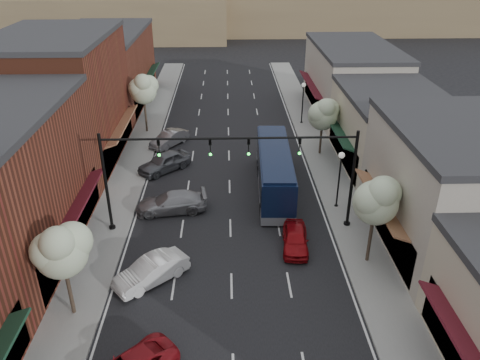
{
  "coord_description": "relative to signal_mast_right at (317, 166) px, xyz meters",
  "views": [
    {
      "loc": [
        -0.12,
        -18.87,
        17.6
      ],
      "look_at": [
        0.74,
        10.86,
        2.2
      ],
      "focal_mm": 35.0,
      "sensor_mm": 36.0,
      "label": 1
    }
  ],
  "objects": [
    {
      "name": "sidewalk_right",
      "position": [
        2.78,
        10.5,
        -4.55
      ],
      "size": [
        2.8,
        73.0,
        0.15
      ],
      "primitive_type": "cube",
      "color": "gray",
      "rests_on": "ground"
    },
    {
      "name": "ground",
      "position": [
        -5.62,
        -8.0,
        -4.62
      ],
      "size": [
        160.0,
        160.0,
        0.0
      ],
      "primitive_type": "plane",
      "color": "black",
      "rests_on": "ground"
    },
    {
      "name": "coach_bus",
      "position": [
        -2.15,
        5.36,
        -2.86
      ],
      "size": [
        2.8,
        11.09,
        3.37
      ],
      "rotation": [
        0.0,
        0.0,
        -0.04
      ],
      "color": "black",
      "rests_on": "ground"
    },
    {
      "name": "parked_car_c",
      "position": [
        -9.82,
        2.33,
        -3.89
      ],
      "size": [
        5.26,
        2.67,
        1.46
      ],
      "primitive_type": "imported",
      "rotation": [
        0.0,
        0.0,
        -1.44
      ],
      "color": "gray",
      "rests_on": "ground"
    },
    {
      "name": "signal_mast_left",
      "position": [
        -11.24,
        0.0,
        0.0
      ],
      "size": [
        8.22,
        0.46,
        7.0
      ],
      "color": "black",
      "rests_on": "ground"
    },
    {
      "name": "bldg_right_midfar",
      "position": [
        8.08,
        10.0,
        -1.46
      ],
      "size": [
        9.14,
        12.1,
        6.4
      ],
      "color": "#B6A991",
      "rests_on": "ground"
    },
    {
      "name": "lamp_post_near",
      "position": [
        2.18,
        2.5,
        -1.62
      ],
      "size": [
        0.44,
        0.44,
        4.44
      ],
      "color": "black",
      "rests_on": "ground"
    },
    {
      "name": "tree_right_far",
      "position": [
        2.73,
        11.95,
        -0.63
      ],
      "size": [
        2.85,
        2.65,
        5.43
      ],
      "color": "#47382B",
      "rests_on": "ground"
    },
    {
      "name": "curb_left",
      "position": [
        -12.62,
        10.5,
        -4.55
      ],
      "size": [
        0.25,
        73.0,
        0.17
      ],
      "primitive_type": "cube",
      "color": "gray",
      "rests_on": "ground"
    },
    {
      "name": "parked_car_e",
      "position": [
        -11.26,
        14.51,
        -3.92
      ],
      "size": [
        3.68,
        4.31,
        1.4
      ],
      "primitive_type": "imported",
      "rotation": [
        0.0,
        0.0,
        -0.62
      ],
      "color": "#949398",
      "rests_on": "ground"
    },
    {
      "name": "tree_right_near",
      "position": [
        2.73,
        -4.05,
        -0.17
      ],
      "size": [
        2.85,
        2.65,
        5.95
      ],
      "color": "#47382B",
      "rests_on": "ground"
    },
    {
      "name": "sidewalk_left",
      "position": [
        -14.02,
        10.5,
        -4.55
      ],
      "size": [
        2.8,
        73.0,
        0.15
      ],
      "primitive_type": "cube",
      "color": "gray",
      "rests_on": "ground"
    },
    {
      "name": "bldg_right_midnear",
      "position": [
        8.1,
        -2.0,
        -0.72
      ],
      "size": [
        9.14,
        12.1,
        7.9
      ],
      "color": "#AAA091",
      "rests_on": "ground"
    },
    {
      "name": "bldg_left_midfar",
      "position": [
        -19.86,
        12.0,
        0.78
      ],
      "size": [
        10.14,
        14.1,
        10.9
      ],
      "color": "brown",
      "rests_on": "ground"
    },
    {
      "name": "lamp_post_far",
      "position": [
        2.18,
        20.0,
        -1.62
      ],
      "size": [
        0.44,
        0.44,
        4.44
      ],
      "color": "black",
      "rests_on": "ground"
    },
    {
      "name": "red_hatchback",
      "position": [
        -1.52,
        -2.36,
        -3.95
      ],
      "size": [
        1.96,
        4.08,
        1.34
      ],
      "primitive_type": "imported",
      "rotation": [
        0.0,
        0.0,
        -0.1
      ],
      "color": "maroon",
      "rests_on": "ground"
    },
    {
      "name": "bldg_right_far",
      "position": [
        8.09,
        24.0,
        -0.96
      ],
      "size": [
        9.14,
        16.1,
        7.4
      ],
      "color": "#AAA091",
      "rests_on": "ground"
    },
    {
      "name": "parked_car_d",
      "position": [
        -11.09,
        9.07,
        -3.82
      ],
      "size": [
        4.73,
        4.59,
        1.6
      ],
      "primitive_type": "imported",
      "rotation": [
        0.0,
        0.0,
        -0.82
      ],
      "color": "slate",
      "rests_on": "ground"
    },
    {
      "name": "hill_near",
      "position": [
        -30.62,
        70.0,
        -0.62
      ],
      "size": [
        50.0,
        20.0,
        8.0
      ],
      "primitive_type": "cube",
      "color": "#7A6647",
      "rests_on": "ground"
    },
    {
      "name": "tree_left_far",
      "position": [
        -13.87,
        17.95,
        -0.02
      ],
      "size": [
        2.85,
        2.65,
        6.13
      ],
      "color": "#47382B",
      "rests_on": "ground"
    },
    {
      "name": "curb_right",
      "position": [
        1.38,
        10.5,
        -4.55
      ],
      "size": [
        0.25,
        73.0,
        0.17
      ],
      "primitive_type": "cube",
      "color": "gray",
      "rests_on": "ground"
    },
    {
      "name": "bldg_left_far",
      "position": [
        -19.84,
        28.0,
        -0.46
      ],
      "size": [
        10.14,
        18.1,
        8.4
      ],
      "color": "brown",
      "rests_on": "ground"
    },
    {
      "name": "tree_left_near",
      "position": [
        -13.87,
        -8.05,
        -0.4
      ],
      "size": [
        2.85,
        2.65,
        5.69
      ],
      "color": "#47382B",
      "rests_on": "ground"
    },
    {
      "name": "signal_mast_right",
      "position": [
        0.0,
        0.0,
        0.0
      ],
      "size": [
        8.22,
        0.46,
        7.0
      ],
      "color": "black",
      "rests_on": "ground"
    },
    {
      "name": "parked_car_b",
      "position": [
        -10.19,
        -5.44,
        -3.89
      ],
      "size": [
        4.39,
        4.05,
        1.46
      ],
      "primitive_type": "imported",
      "rotation": [
        0.0,
        0.0,
        -0.87
      ],
      "color": "white",
      "rests_on": "ground"
    }
  ]
}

